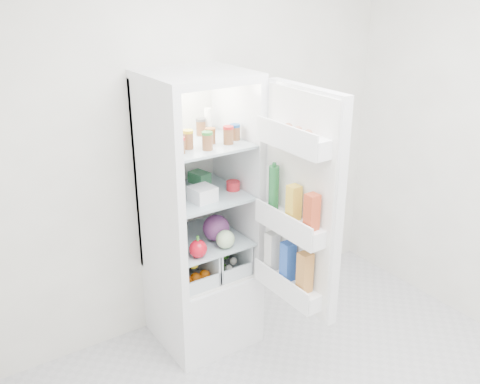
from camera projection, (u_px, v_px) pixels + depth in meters
room_walls at (376, 155)px, 2.29m from camera, size 3.02×3.02×2.61m
refrigerator at (198, 245)px, 3.50m from camera, size 0.60×0.60×1.80m
shelf_low at (202, 239)px, 3.42m from camera, size 0.49×0.53×0.01m
shelf_mid at (201, 194)px, 3.31m from camera, size 0.49×0.53×0.02m
shelf_top at (199, 143)px, 3.18m from camera, size 0.49×0.53×0.02m
crisper_left at (186, 262)px, 3.41m from camera, size 0.23×0.46×0.22m
crisper_right at (219, 252)px, 3.54m from camera, size 0.23×0.46×0.22m
condiment_jars at (202, 137)px, 3.11m from camera, size 0.46×0.34×0.08m
squeeze_bottle at (208, 121)px, 3.33m from camera, size 0.05×0.05×0.16m
tub_white at (203, 194)px, 3.17m from camera, size 0.15×0.15×0.09m
tin_red at (233, 186)px, 3.34m from camera, size 0.11×0.11×0.06m
foil_tray at (164, 186)px, 3.36m from camera, size 0.18×0.15×0.04m
tub_green at (200, 178)px, 3.45m from camera, size 0.12×0.14×0.07m
red_cabbage at (216, 228)px, 3.36m from camera, size 0.17×0.17×0.17m
bell_pepper at (198, 249)px, 3.17m from camera, size 0.11×0.11×0.11m
mushroom_bowl at (175, 237)px, 3.36m from camera, size 0.15×0.15×0.06m
salad_bag at (225, 239)px, 3.27m from camera, size 0.12×0.12×0.12m
citrus_pile at (188, 267)px, 3.40m from camera, size 0.20×0.31×0.16m
veg_pile at (220, 258)px, 3.55m from camera, size 0.16×0.30×0.10m
fridge_door at (298, 208)px, 3.00m from camera, size 0.17×0.60×1.30m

